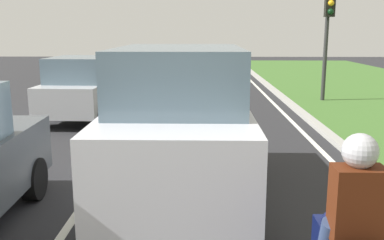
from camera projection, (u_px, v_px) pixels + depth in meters
The scene contains 8 objects.
ground_plane at pixel (164, 121), 12.20m from camera, with size 60.00×60.00×0.00m, color #262628.
lane_line_center at pixel (139, 121), 12.21m from camera, with size 0.12×32.00×0.01m, color silver.
lane_line_right_edge at pixel (292, 121), 12.14m from camera, with size 0.12×32.00×0.01m, color silver.
curb_right at pixel (310, 119), 12.12m from camera, with size 0.24×48.00×0.12m, color #9E9B93.
car_suv_ahead at pixel (180, 123), 6.36m from camera, with size 1.99×4.51×2.28m.
car_hatchback_far at pixel (82, 88), 12.37m from camera, with size 1.85×3.76×1.78m.
rider_person at pixel (356, 201), 3.41m from camera, with size 0.50×0.40×1.16m.
traffic_light_near_right at pixel (328, 22), 14.81m from camera, with size 0.32×0.50×4.21m.
Camera 1 is at (1.01, 2.08, 2.51)m, focal length 40.55 mm.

